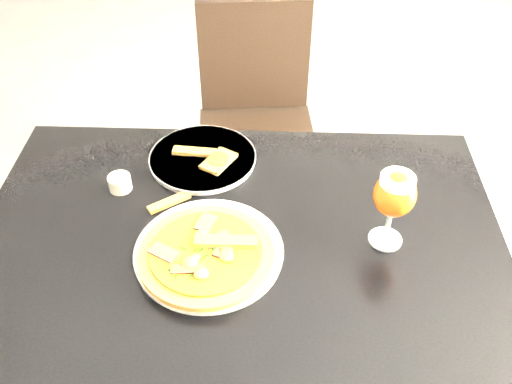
{
  "coord_description": "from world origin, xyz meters",
  "views": [
    {
      "loc": [
        -0.05,
        -1.04,
        1.68
      ],
      "look_at": [
        -0.07,
        -0.08,
        0.83
      ],
      "focal_mm": 40.0,
      "sensor_mm": 36.0,
      "label": 1
    }
  ],
  "objects_px": {
    "pizza": "(207,253)",
    "beer_glass": "(395,195)",
    "chair_far": "(256,122)",
    "dining_table": "(240,260)"
  },
  "relations": [
    {
      "from": "dining_table",
      "to": "beer_glass",
      "type": "xyz_separation_m",
      "value": [
        0.33,
        -0.01,
        0.23
      ]
    },
    {
      "from": "chair_far",
      "to": "pizza",
      "type": "bearing_deg",
      "value": -100.15
    },
    {
      "from": "dining_table",
      "to": "pizza",
      "type": "distance_m",
      "value": 0.16
    },
    {
      "from": "pizza",
      "to": "dining_table",
      "type": "bearing_deg",
      "value": 52.82
    },
    {
      "from": "pizza",
      "to": "beer_glass",
      "type": "bearing_deg",
      "value": 10.32
    },
    {
      "from": "pizza",
      "to": "beer_glass",
      "type": "relative_size",
      "value": 1.54
    },
    {
      "from": "dining_table",
      "to": "beer_glass",
      "type": "relative_size",
      "value": 6.38
    },
    {
      "from": "dining_table",
      "to": "chair_far",
      "type": "bearing_deg",
      "value": 89.31
    },
    {
      "from": "chair_far",
      "to": "beer_glass",
      "type": "distance_m",
      "value": 0.96
    },
    {
      "from": "pizza",
      "to": "beer_glass",
      "type": "height_order",
      "value": "beer_glass"
    }
  ]
}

